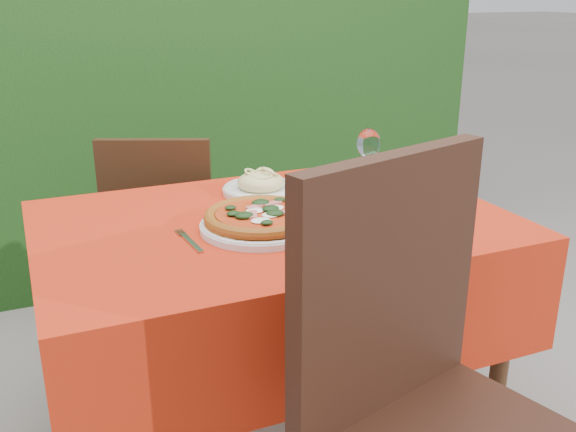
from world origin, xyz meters
name	(u,v)px	position (x,y,z in m)	size (l,w,h in m)	color
hedge	(151,83)	(0.00, 1.55, 0.92)	(3.20, 0.55, 1.78)	black
dining_table	(274,269)	(0.00, 0.00, 0.60)	(1.26, 0.86, 0.75)	#412215
chair_near	(429,396)	(0.04, -0.68, 0.61)	(0.59, 0.59, 1.06)	black
chair_far	(164,231)	(-0.16, 0.69, 0.49)	(0.51, 0.51, 0.86)	black
pizza_plate	(261,220)	(-0.06, -0.07, 0.78)	(0.32, 0.32, 0.06)	silver
pasta_plate	(261,185)	(0.05, 0.23, 0.77)	(0.23, 0.23, 0.07)	silver
water_glass	(405,173)	(0.49, 0.11, 0.79)	(0.08, 0.08, 0.10)	silver
wine_glass	(368,146)	(0.39, 0.17, 0.88)	(0.07, 0.07, 0.18)	silver
fork	(192,243)	(-0.26, -0.09, 0.75)	(0.02, 0.18, 0.00)	#AEAEB5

